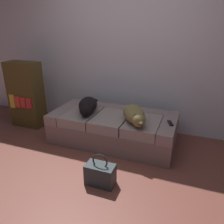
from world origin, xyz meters
TOP-DOWN VIEW (x-y plane):
  - ground_plane at (0.00, 0.00)m, footprint 10.00×10.00m
  - back_wall at (0.00, 1.75)m, footprint 6.40×0.10m
  - couch at (0.00, 1.09)m, footprint 1.80×0.87m
  - dog_dark at (-0.37, 1.01)m, footprint 0.40×0.61m
  - dog_tan at (0.37, 0.91)m, footprint 0.48×0.60m
  - tv_remote at (0.82, 1.03)m, footprint 0.10×0.16m
  - handbag at (0.21, 0.12)m, footprint 0.32×0.18m
  - bookshelf at (-1.59, 1.12)m, footprint 0.56×0.30m

SIDE VIEW (x-z plane):
  - ground_plane at x=0.00m, z-range 0.00..0.00m
  - handbag at x=0.21m, z-range -0.06..0.31m
  - couch at x=0.00m, z-range 0.00..0.44m
  - tv_remote at x=0.82m, z-range 0.44..0.46m
  - dog_dark at x=-0.37m, z-range 0.44..0.65m
  - bookshelf at x=-1.59m, z-range 0.00..1.10m
  - dog_tan at x=0.37m, z-range 0.44..0.66m
  - back_wall at x=0.00m, z-range 0.00..2.80m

